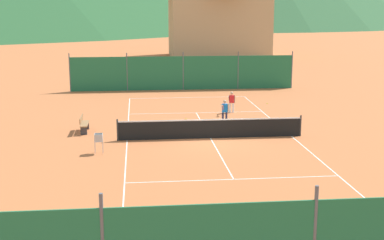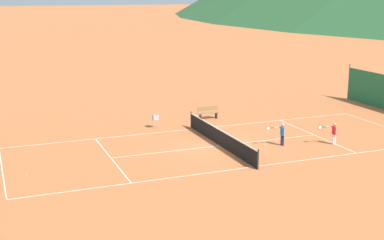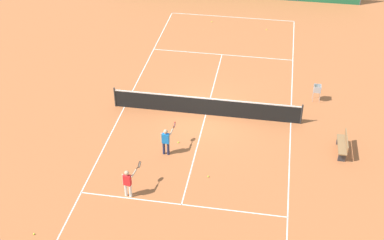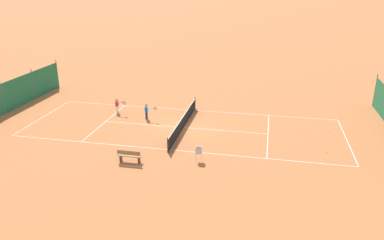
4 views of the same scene
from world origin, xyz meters
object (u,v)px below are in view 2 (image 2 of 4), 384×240
object	(u,v)px
player_far_service	(282,133)
courtside_bench	(208,112)
tennis_ball_service_box	(266,145)
ball_hopper	(155,118)
tennis_net	(220,137)
tennis_ball_alley_left	(282,134)
tennis_ball_far_corner	(26,175)
tennis_ball_near_corner	(32,153)
player_far_baseline	(334,132)

from	to	relation	value
player_far_service	courtside_bench	size ratio (longest dim) A/B	0.87
tennis_ball_service_box	ball_hopper	size ratio (longest dim) A/B	0.07
tennis_net	tennis_ball_alley_left	distance (m)	4.69
tennis_ball_far_corner	tennis_ball_near_corner	bearing A→B (deg)	170.70
tennis_ball_alley_left	player_far_baseline	bearing A→B (deg)	29.04
player_far_baseline	tennis_ball_far_corner	world-z (taller)	player_far_baseline
player_far_baseline	tennis_ball_service_box	size ratio (longest dim) A/B	19.49
tennis_ball_alley_left	courtside_bench	size ratio (longest dim) A/B	0.04
player_far_service	courtside_bench	distance (m)	7.72
tennis_ball_far_corner	courtside_bench	size ratio (longest dim) A/B	0.04
tennis_ball_alley_left	courtside_bench	distance (m)	6.16
courtside_bench	player_far_service	bearing A→B (deg)	10.14
tennis_net	player_far_service	xyz separation A→B (m)	(1.25, 3.33, 0.26)
player_far_baseline	tennis_ball_alley_left	distance (m)	3.44
tennis_net	tennis_ball_near_corner	distance (m)	10.54
tennis_ball_service_box	ball_hopper	xyz separation A→B (m)	(-6.17, -4.69, 0.62)
tennis_ball_far_corner	ball_hopper	world-z (taller)	ball_hopper
player_far_service	tennis_ball_service_box	xyz separation A→B (m)	(-0.36, -0.84, -0.73)
tennis_net	tennis_ball_service_box	world-z (taller)	tennis_net
tennis_net	player_far_baseline	xyz separation A→B (m)	(2.15, 6.23, 0.25)
tennis_net	tennis_ball_near_corner	bearing A→B (deg)	-103.11
player_far_baseline	player_far_service	bearing A→B (deg)	-107.28
tennis_net	courtside_bench	world-z (taller)	tennis_net
tennis_ball_alley_left	player_far_service	bearing A→B (deg)	-31.95
tennis_net	ball_hopper	distance (m)	5.73
player_far_service	tennis_ball_far_corner	distance (m)	14.19
player_far_service	tennis_ball_service_box	bearing A→B (deg)	-113.25
tennis_ball_alley_left	ball_hopper	world-z (taller)	ball_hopper
tennis_ball_near_corner	player_far_baseline	bearing A→B (deg)	74.61
tennis_net	courtside_bench	xyz separation A→B (m)	(-6.34, 1.97, -0.05)
player_far_service	tennis_ball_far_corner	bearing A→B (deg)	-90.09
tennis_ball_service_box	player_far_baseline	bearing A→B (deg)	71.34
ball_hopper	tennis_ball_service_box	bearing A→B (deg)	37.25
player_far_baseline	tennis_ball_near_corner	size ratio (longest dim) A/B	19.49
ball_hopper	tennis_ball_near_corner	bearing A→B (deg)	-70.20
tennis_net	tennis_ball_near_corner	xyz separation A→B (m)	(-2.39, -10.25, -0.47)
tennis_ball_service_box	tennis_ball_near_corner	world-z (taller)	same
player_far_baseline	tennis_ball_far_corner	distance (m)	17.12
player_far_baseline	tennis_net	bearing A→B (deg)	-109.02
tennis_ball_alley_left	tennis_ball_near_corner	xyz separation A→B (m)	(-1.59, -14.85, 0.00)
ball_hopper	courtside_bench	xyz separation A→B (m)	(-1.06, 4.17, -0.21)
ball_hopper	tennis_ball_alley_left	bearing A→B (deg)	56.56
player_far_service	tennis_net	bearing A→B (deg)	-110.51
ball_hopper	courtside_bench	world-z (taller)	ball_hopper
ball_hopper	tennis_net	bearing A→B (deg)	22.62
tennis_net	tennis_ball_alley_left	world-z (taller)	tennis_net
tennis_ball_alley_left	tennis_ball_far_corner	bearing A→B (deg)	-82.56
player_far_service	ball_hopper	world-z (taller)	player_far_service
tennis_ball_alley_left	ball_hopper	distance (m)	8.18
player_far_baseline	tennis_ball_near_corner	distance (m)	17.11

